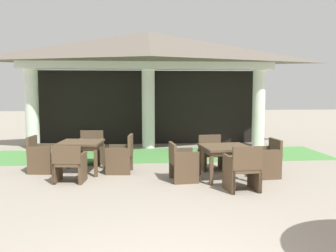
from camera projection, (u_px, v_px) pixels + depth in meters
background_pavilion at (148, 57)px, 12.16m from camera, size 8.73×3.16×3.81m
lawn_strip at (150, 155)px, 10.93m from camera, size 10.53×2.40×0.01m
patio_table_near_foreground at (226, 150)px, 8.02m from camera, size 1.09×1.09×0.73m
patio_chair_near_foreground_west at (182, 162)px, 7.87m from camera, size 0.59×0.66×0.82m
patio_chair_near_foreground_north at (212, 154)px, 9.00m from camera, size 0.63×0.61×0.82m
patio_chair_near_foreground_south at (243, 169)px, 7.09m from camera, size 0.65×0.63×0.90m
patio_chair_near_foreground_east at (267, 159)px, 8.22m from camera, size 0.56×0.63×0.85m
patio_table_mid_right at (81, 146)px, 8.64m from camera, size 1.06×1.06×0.74m
patio_chair_mid_right_north at (90, 148)px, 9.60m from camera, size 0.67×0.59×0.86m
patio_chair_mid_right_east at (121, 156)px, 8.64m from camera, size 0.63×0.64×0.90m
patio_chair_mid_right_west at (41, 155)px, 8.68m from camera, size 0.61×0.62×0.86m
patio_chair_mid_right_south at (69, 164)px, 7.73m from camera, size 0.66×0.59×0.81m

